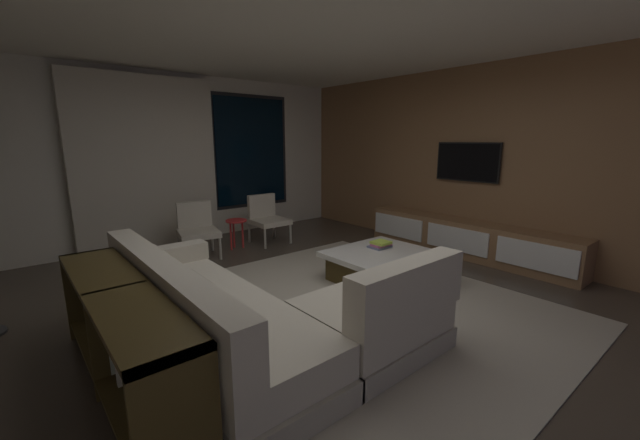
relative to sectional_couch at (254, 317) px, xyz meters
The scene contains 14 objects.
floor 0.95m from the sectional_couch, 10.52° to the left, with size 9.20×9.20×0.00m, color #473D33.
back_wall_with_window 4.01m from the sectional_couch, 77.68° to the left, with size 6.60×0.30×2.70m.
media_wall 4.09m from the sectional_couch, ahead, with size 0.12×7.80×2.70m.
ceiling 2.57m from the sectional_couch, 10.52° to the left, with size 8.20×8.20×0.00m, color silver.
area_rug 1.27m from the sectional_couch, ahead, with size 3.20×3.80×0.01m, color #ADA391.
sectional_couch is the anchor object (origin of this frame).
coffee_table 1.98m from the sectional_couch, ahead, with size 1.16×1.16×0.36m.
book_stack_on_coffee_table 2.16m from the sectional_couch, 13.64° to the left, with size 0.27×0.22×0.08m.
accent_chair_near_window 3.35m from the sectional_couch, 56.03° to the left, with size 0.55×0.57×0.78m.
accent_chair_by_curtain 2.85m from the sectional_couch, 76.11° to the left, with size 0.64×0.66×0.78m.
side_stool 3.02m from the sectional_couch, 64.74° to the left, with size 0.32×0.32×0.46m.
media_console 3.66m from the sectional_couch, ahead, with size 0.46×3.10×0.52m.
mounted_tv 4.00m from the sectional_couch, ahead, with size 0.05×0.96×0.56m.
console_table_behind_couch 0.93m from the sectional_couch, behind, with size 0.40×2.10×0.74m.
Camera 1 is at (-2.26, -2.63, 1.67)m, focal length 21.25 mm.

